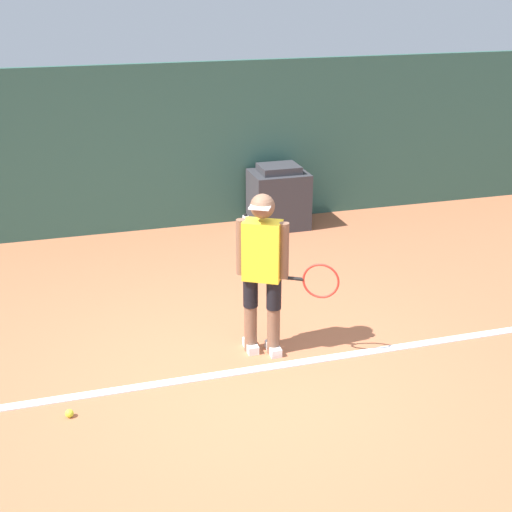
{
  "coord_description": "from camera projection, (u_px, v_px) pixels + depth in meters",
  "views": [
    {
      "loc": [
        -1.52,
        -5.22,
        3.36
      ],
      "look_at": [
        0.21,
        0.66,
        0.89
      ],
      "focal_mm": 50.0,
      "sensor_mm": 36.0,
      "label": 1
    }
  ],
  "objects": [
    {
      "name": "tennis_player",
      "position": [
        264.0,
        268.0,
        6.44
      ],
      "size": [
        0.83,
        0.53,
        1.55
      ],
      "rotation": [
        0.0,
        0.0,
        -0.52
      ],
      "color": "brown",
      "rests_on": "ground_plane"
    },
    {
      "name": "court_baseline",
      "position": [
        250.0,
        370.0,
        6.42
      ],
      "size": [
        21.6,
        0.1,
        0.01
      ],
      "color": "white",
      "rests_on": "ground_plane"
    },
    {
      "name": "water_bottle",
      "position": [
        246.0,
        223.0,
        9.84
      ],
      "size": [
        0.09,
        0.09,
        0.24
      ],
      "color": "white",
      "rests_on": "ground_plane"
    },
    {
      "name": "back_wall",
      "position": [
        167.0,
        148.0,
        9.63
      ],
      "size": [
        24.0,
        0.1,
        2.25
      ],
      "color": "#2D564C",
      "rests_on": "ground_plane"
    },
    {
      "name": "tennis_ball",
      "position": [
        69.0,
        413.0,
        5.75
      ],
      "size": [
        0.07,
        0.07,
        0.07
      ],
      "color": "#D1E533",
      "rests_on": "ground_plane"
    },
    {
      "name": "ground_plane",
      "position": [
        254.0,
        379.0,
        6.3
      ],
      "size": [
        24.0,
        24.0,
        0.0
      ],
      "primitive_type": "plane",
      "color": "#B76642"
    },
    {
      "name": "covered_chair",
      "position": [
        279.0,
        198.0,
        9.9
      ],
      "size": [
        0.77,
        0.64,
        0.88
      ],
      "color": "#333338",
      "rests_on": "ground_plane"
    }
  ]
}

